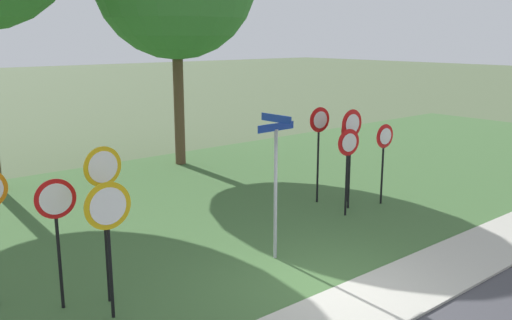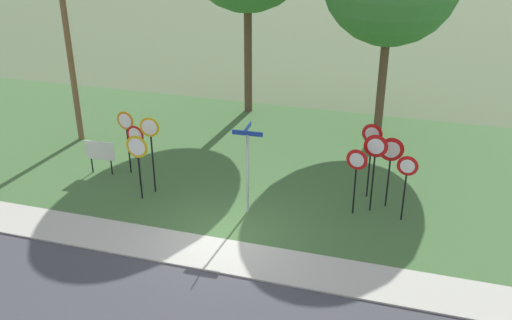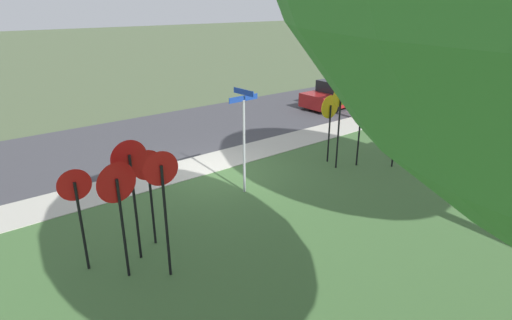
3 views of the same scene
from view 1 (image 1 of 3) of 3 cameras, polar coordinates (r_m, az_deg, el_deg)
ground_plane at (r=10.37m, az=7.73°, el=-13.19°), size 160.00×160.00×0.00m
sidewalk_strip at (r=9.90m, az=11.28°, el=-14.45°), size 44.00×1.60×0.06m
grass_median at (r=14.75m, az=-9.87°, el=-5.24°), size 44.00×12.00×0.04m
stop_sign_near_left at (r=9.55m, az=-19.79°, el=-5.50°), size 0.65×0.13×2.24m
stop_sign_near_right at (r=8.97m, az=-14.91°, el=-6.03°), size 0.76×0.10×2.28m
stop_sign_far_left at (r=9.46m, az=-15.35°, el=-3.17°), size 0.67×0.11×2.72m
yield_sign_near_left at (r=15.13m, az=13.05°, el=1.45°), size 0.64×0.11×2.19m
yield_sign_near_right at (r=15.12m, az=9.61°, el=2.34°), size 0.79×0.13×2.42m
yield_sign_far_left at (r=14.47m, az=9.79°, el=2.56°), size 0.75×0.10×2.63m
yield_sign_far_right at (r=14.92m, az=6.53°, el=2.84°), size 0.67×0.12×2.62m
yield_sign_center at (r=13.94m, az=9.47°, el=0.81°), size 0.67×0.14×2.22m
street_name_post at (r=11.05m, az=2.03°, el=-1.49°), size 0.96×0.82×2.96m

